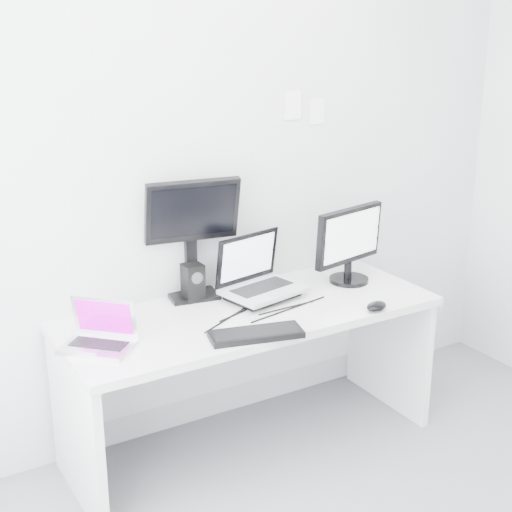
{
  "coord_description": "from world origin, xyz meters",
  "views": [
    {
      "loc": [
        -1.64,
        -1.57,
        2.07
      ],
      "look_at": [
        0.02,
        1.23,
        1.0
      ],
      "focal_mm": 52.38,
      "sensor_mm": 36.0,
      "label": 1
    }
  ],
  "objects": [
    {
      "name": "samsung_monitor",
      "position": [
        0.64,
        1.32,
        0.93
      ],
      "size": [
        0.48,
        0.29,
        0.41
      ],
      "primitive_type": "cube",
      "rotation": [
        0.0,
        0.0,
        0.21
      ],
      "color": "black",
      "rests_on": "desk"
    },
    {
      "name": "back_wall",
      "position": [
        0.0,
        1.6,
        1.35
      ],
      "size": [
        3.6,
        0.0,
        3.6
      ],
      "primitive_type": "plane",
      "rotation": [
        1.57,
        0.0,
        0.0
      ],
      "color": "silver",
      "rests_on": "ground"
    },
    {
      "name": "macbook",
      "position": [
        -0.76,
        1.21,
        0.84
      ],
      "size": [
        0.36,
        0.36,
        0.22
      ],
      "primitive_type": "cube",
      "rotation": [
        0.0,
        0.0,
        -0.79
      ],
      "color": "#BBBBC1",
      "rests_on": "desk"
    },
    {
      "name": "desk",
      "position": [
        0.0,
        1.25,
        0.36
      ],
      "size": [
        1.8,
        0.7,
        0.73
      ],
      "primitive_type": "cube",
      "color": "silver",
      "rests_on": "ground"
    },
    {
      "name": "dell_laptop",
      "position": [
        0.13,
        1.34,
        0.89
      ],
      "size": [
        0.43,
        0.37,
        0.32
      ],
      "primitive_type": "cube",
      "rotation": [
        0.0,
        0.0,
        0.2
      ],
      "color": "#B4B6BC",
      "rests_on": "desk"
    },
    {
      "name": "keyboard",
      "position": [
        -0.13,
        0.97,
        0.74
      ],
      "size": [
        0.43,
        0.24,
        0.03
      ],
      "primitive_type": "cube",
      "rotation": [
        0.0,
        0.0,
        -0.25
      ],
      "color": "black",
      "rests_on": "desk"
    },
    {
      "name": "wall_note_0",
      "position": [
        0.45,
        1.59,
        1.62
      ],
      "size": [
        0.1,
        0.0,
        0.14
      ],
      "primitive_type": "cube",
      "color": "white",
      "rests_on": "back_wall"
    },
    {
      "name": "speaker",
      "position": [
        -0.17,
        1.5,
        0.82
      ],
      "size": [
        0.11,
        0.11,
        0.18
      ],
      "primitive_type": "cube",
      "rotation": [
        0.0,
        0.0,
        -0.16
      ],
      "color": "black",
      "rests_on": "desk"
    },
    {
      "name": "mouse",
      "position": [
        0.51,
        0.94,
        0.75
      ],
      "size": [
        0.14,
        0.11,
        0.04
      ],
      "primitive_type": "ellipsoid",
      "rotation": [
        0.0,
        0.0,
        0.3
      ],
      "color": "black",
      "rests_on": "desk"
    },
    {
      "name": "wall_note_1",
      "position": [
        0.6,
        1.59,
        1.58
      ],
      "size": [
        0.09,
        0.0,
        0.13
      ],
      "primitive_type": "cube",
      "color": "white",
      "rests_on": "back_wall"
    },
    {
      "name": "rear_monitor",
      "position": [
        -0.16,
        1.53,
        1.04
      ],
      "size": [
        0.47,
        0.23,
        0.62
      ],
      "primitive_type": "cube",
      "rotation": [
        0.0,
        0.0,
        -0.16
      ],
      "color": "black",
      "rests_on": "desk"
    }
  ]
}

